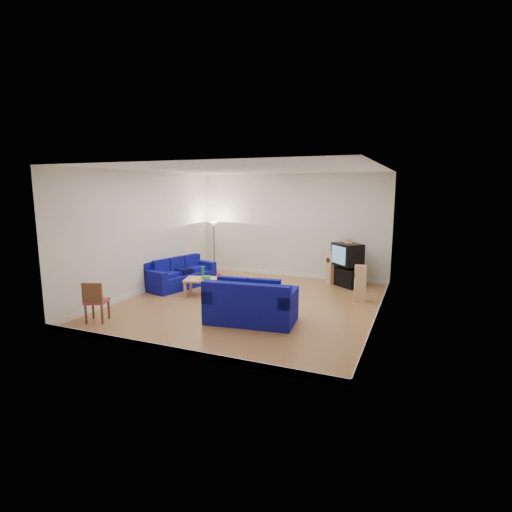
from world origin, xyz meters
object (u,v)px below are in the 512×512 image
at_px(sofa_loveseat, 251,306).
at_px(television, 347,254).
at_px(sofa_three_seat, 179,276).
at_px(tv_stand, 347,277).
at_px(coffee_table, 210,281).

xyz_separation_m(sofa_loveseat, television, (1.29, 3.85, 0.58)).
relative_size(sofa_three_seat, tv_stand, 2.52).
bearing_deg(television, tv_stand, 123.86).
bearing_deg(tv_stand, coffee_table, -103.64).
distance_m(sofa_loveseat, television, 4.10).
relative_size(sofa_loveseat, tv_stand, 2.22).
distance_m(sofa_three_seat, sofa_loveseat, 3.69).
distance_m(tv_stand, television, 0.66).
xyz_separation_m(sofa_loveseat, coffee_table, (-1.79, 1.46, 0.06)).
height_order(sofa_three_seat, coffee_table, sofa_three_seat).
xyz_separation_m(sofa_three_seat, television, (4.38, 1.83, 0.64)).
relative_size(coffee_table, tv_stand, 1.59).
distance_m(coffee_table, television, 3.93).
distance_m(sofa_three_seat, tv_stand, 4.78).
bearing_deg(television, coffee_table, -97.59).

